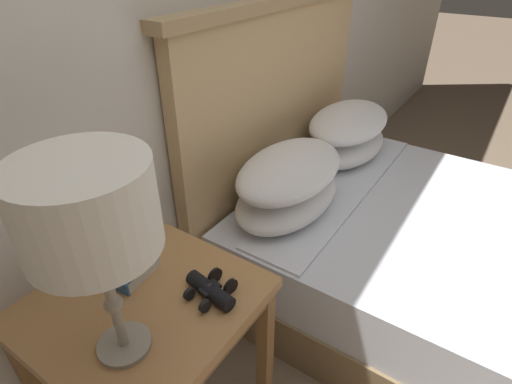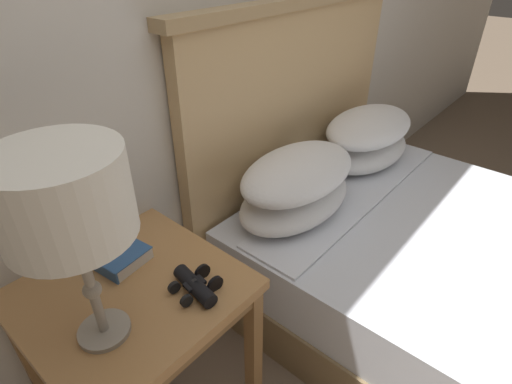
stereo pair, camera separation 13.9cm
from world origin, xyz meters
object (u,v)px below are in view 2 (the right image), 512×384
at_px(nightstand, 133,308).
at_px(binoculars_pair, 195,285).
at_px(bed, 434,258).
at_px(table_lamp, 64,200).
at_px(book_on_nightstand, 113,254).

relative_size(nightstand, binoculars_pair, 3.92).
relative_size(bed, table_lamp, 3.64).
height_order(book_on_nightstand, binoculars_pair, binoculars_pair).
xyz_separation_m(nightstand, binoculars_pair, (0.12, -0.16, 0.11)).
bearing_deg(table_lamp, bed, -19.92).
bearing_deg(binoculars_pair, bed, -20.84).
xyz_separation_m(bed, binoculars_pair, (-1.01, 0.38, 0.36)).
relative_size(bed, binoculars_pair, 11.33).
relative_size(nightstand, book_on_nightstand, 3.01).
xyz_separation_m(table_lamp, book_on_nightstand, (0.17, 0.22, -0.38)).
distance_m(nightstand, book_on_nightstand, 0.18).
bearing_deg(table_lamp, book_on_nightstand, 52.60).
bearing_deg(book_on_nightstand, binoculars_pair, -75.80).
bearing_deg(binoculars_pair, table_lamp, 163.98).
bearing_deg(table_lamp, nightstand, 35.01).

